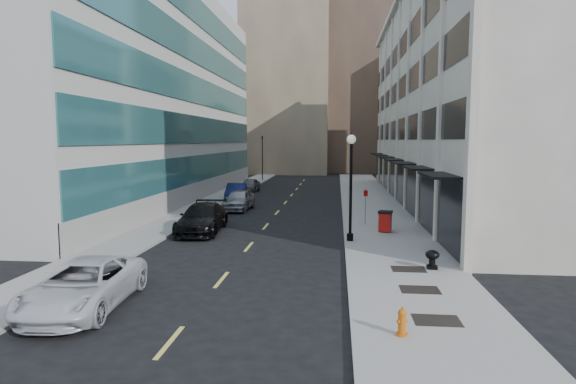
% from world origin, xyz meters
% --- Properties ---
extents(ground, '(160.00, 160.00, 0.00)m').
position_xyz_m(ground, '(0.00, 0.00, 0.00)').
color(ground, black).
rests_on(ground, ground).
extents(sidewalk_right, '(5.00, 80.00, 0.15)m').
position_xyz_m(sidewalk_right, '(7.50, 20.00, 0.07)').
color(sidewalk_right, gray).
rests_on(sidewalk_right, ground).
extents(sidewalk_left, '(3.00, 80.00, 0.15)m').
position_xyz_m(sidewalk_left, '(-6.50, 20.00, 0.07)').
color(sidewalk_left, gray).
rests_on(sidewalk_left, ground).
extents(building_right, '(15.30, 46.50, 18.25)m').
position_xyz_m(building_right, '(16.94, 26.99, 8.99)').
color(building_right, beige).
rests_on(building_right, ground).
extents(building_left, '(16.14, 46.00, 20.00)m').
position_xyz_m(building_left, '(-15.95, 27.00, 9.99)').
color(building_left, beige).
rests_on(building_left, ground).
extents(skyline_tan_near, '(14.00, 18.00, 28.00)m').
position_xyz_m(skyline_tan_near, '(-4.00, 68.00, 14.00)').
color(skyline_tan_near, '#9B8865').
rests_on(skyline_tan_near, ground).
extents(skyline_brown, '(12.00, 16.00, 34.00)m').
position_xyz_m(skyline_brown, '(8.00, 72.00, 17.00)').
color(skyline_brown, brown).
rests_on(skyline_brown, ground).
extents(skyline_tan_far, '(12.00, 14.00, 22.00)m').
position_xyz_m(skyline_tan_far, '(-14.00, 78.00, 11.00)').
color(skyline_tan_far, '#9B8865').
rests_on(skyline_tan_far, ground).
extents(skyline_stone, '(10.00, 14.00, 20.00)m').
position_xyz_m(skyline_stone, '(18.00, 66.00, 10.00)').
color(skyline_stone, beige).
rests_on(skyline_stone, ground).
extents(grate_near, '(1.40, 1.00, 0.01)m').
position_xyz_m(grate_near, '(7.60, -2.00, 0.15)').
color(grate_near, black).
rests_on(grate_near, sidewalk_right).
extents(grate_mid, '(1.40, 1.00, 0.01)m').
position_xyz_m(grate_mid, '(7.60, 1.00, 0.15)').
color(grate_mid, black).
rests_on(grate_mid, sidewalk_right).
extents(grate_far, '(1.40, 1.00, 0.01)m').
position_xyz_m(grate_far, '(7.60, 3.80, 0.15)').
color(grate_far, black).
rests_on(grate_far, sidewalk_right).
extents(road_centerline, '(0.15, 68.20, 0.01)m').
position_xyz_m(road_centerline, '(0.00, 17.00, 0.01)').
color(road_centerline, '#D8CC4C').
rests_on(road_centerline, ground).
extents(traffic_signal, '(0.66, 0.66, 6.98)m').
position_xyz_m(traffic_signal, '(-5.50, 48.00, 5.72)').
color(traffic_signal, black).
rests_on(traffic_signal, ground).
extents(car_white_van, '(2.94, 5.83, 1.58)m').
position_xyz_m(car_white_van, '(-3.74, -1.68, 0.79)').
color(car_white_van, silver).
rests_on(car_white_van, ground).
extents(car_black_pickup, '(2.70, 6.02, 1.71)m').
position_xyz_m(car_black_pickup, '(-3.52, 11.66, 0.86)').
color(car_black_pickup, black).
rests_on(car_black_pickup, ground).
extents(car_silver_sedan, '(2.15, 4.89, 1.64)m').
position_xyz_m(car_silver_sedan, '(-3.20, 21.00, 0.82)').
color(car_silver_sedan, '#94969C').
rests_on(car_silver_sedan, ground).
extents(car_blue_sedan, '(2.26, 5.04, 1.61)m').
position_xyz_m(car_blue_sedan, '(-4.62, 26.74, 0.80)').
color(car_blue_sedan, '#121844').
rests_on(car_blue_sedan, ground).
extents(car_grey_sedan, '(2.01, 4.39, 1.46)m').
position_xyz_m(car_grey_sedan, '(-4.80, 34.50, 0.73)').
color(car_grey_sedan, slate).
rests_on(car_grey_sedan, ground).
extents(fire_hydrant, '(0.33, 0.33, 0.81)m').
position_xyz_m(fire_hydrant, '(6.40, -3.24, 0.54)').
color(fire_hydrant, orange).
rests_on(fire_hydrant, sidewalk_right).
extents(trash_bin, '(0.94, 0.95, 1.25)m').
position_xyz_m(trash_bin, '(7.43, 12.11, 0.82)').
color(trash_bin, '#AB0F0B').
rests_on(trash_bin, sidewalk_right).
extents(lamppost, '(0.48, 0.48, 5.83)m').
position_xyz_m(lamppost, '(5.30, 9.39, 3.57)').
color(lamppost, black).
rests_on(lamppost, sidewalk_right).
extents(sign_post, '(0.27, 0.13, 2.38)m').
position_xyz_m(sign_post, '(6.40, 14.49, 1.68)').
color(sign_post, slate).
rests_on(sign_post, sidewalk_right).
extents(urn_planter, '(0.58, 0.58, 0.80)m').
position_xyz_m(urn_planter, '(8.60, 4.00, 0.64)').
color(urn_planter, black).
rests_on(urn_planter, sidewalk_right).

